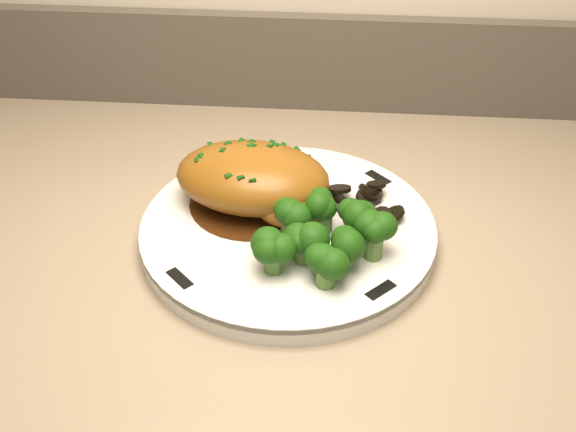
{
  "coord_description": "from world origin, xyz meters",
  "views": [
    {
      "loc": [
        -0.06,
        1.16,
        1.36
      ],
      "look_at": [
        -0.11,
        1.71,
        0.95
      ],
      "focal_mm": 45.0,
      "sensor_mm": 36.0,
      "label": 1
    }
  ],
  "objects": [
    {
      "name": "rim_accent_3",
      "position": [
        -0.02,
        1.62,
        0.94
      ],
      "size": [
        0.03,
        0.03,
        0.0
      ],
      "primitive_type": "cube",
      "rotation": [
        0.0,
        0.0,
        7.06
      ],
      "color": "black",
      "rests_on": "plate"
    },
    {
      "name": "plate",
      "position": [
        -0.11,
        1.71,
        0.93
      ],
      "size": [
        0.37,
        0.37,
        0.02
      ],
      "primitive_type": "cylinder",
      "rotation": [
        0.0,
        0.0,
        -0.4
      ],
      "color": "silver",
      "rests_on": "counter"
    },
    {
      "name": "gravy_pool",
      "position": [
        -0.15,
        1.74,
        0.94
      ],
      "size": [
        0.13,
        0.13,
        0.0
      ],
      "primitive_type": "cylinder",
      "color": "#371B0A",
      "rests_on": "plate"
    },
    {
      "name": "broccoli_florets",
      "position": [
        -0.07,
        1.67,
        0.96
      ],
      "size": [
        0.11,
        0.1,
        0.04
      ],
      "rotation": [
        0.0,
        0.0,
        0.04
      ],
      "color": "#517B34",
      "rests_on": "plate"
    },
    {
      "name": "rim_accent_0",
      "position": [
        -0.02,
        1.8,
        0.94
      ],
      "size": [
        0.03,
        0.03,
        0.0
      ],
      "primitive_type": "cube",
      "rotation": [
        0.0,
        0.0,
        2.35
      ],
      "color": "black",
      "rests_on": "plate"
    },
    {
      "name": "rim_accent_1",
      "position": [
        -0.2,
        1.8,
        0.94
      ],
      "size": [
        0.03,
        0.03,
        0.0
      ],
      "primitive_type": "cube",
      "rotation": [
        0.0,
        0.0,
        3.92
      ],
      "color": "black",
      "rests_on": "plate"
    },
    {
      "name": "chicken_breast",
      "position": [
        -0.14,
        1.74,
        0.97
      ],
      "size": [
        0.16,
        0.12,
        0.06
      ],
      "rotation": [
        0.0,
        0.0,
        -0.13
      ],
      "color": "#925919",
      "rests_on": "plate"
    },
    {
      "name": "mushroom_pile",
      "position": [
        -0.06,
        1.73,
        0.94
      ],
      "size": [
        0.1,
        0.08,
        0.03
      ],
      "color": "black",
      "rests_on": "plate"
    },
    {
      "name": "rim_accent_2",
      "position": [
        -0.2,
        1.62,
        0.94
      ],
      "size": [
        0.03,
        0.03,
        0.0
      ],
      "primitive_type": "cube",
      "rotation": [
        0.0,
        0.0,
        5.49
      ],
      "color": "black",
      "rests_on": "plate"
    }
  ]
}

